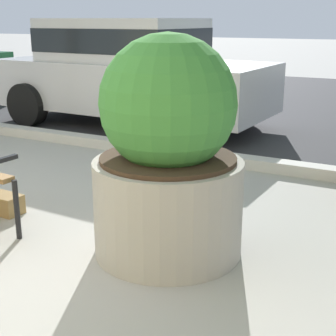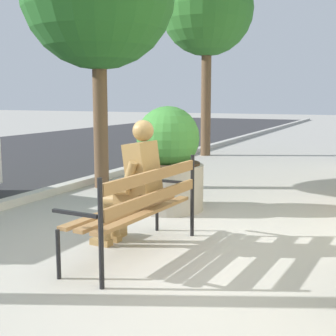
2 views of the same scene
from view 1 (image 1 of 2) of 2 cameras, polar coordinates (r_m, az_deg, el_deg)
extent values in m
cube|color=#2D2D30|center=(10.32, 8.14, 7.85)|extent=(60.00, 9.00, 0.01)
cube|color=#B2AFA8|center=(6.26, -6.54, 2.77)|extent=(60.00, 0.20, 0.12)
cylinder|color=black|center=(3.79, -16.86, -4.59)|extent=(0.04, 0.04, 0.45)
cube|color=olive|center=(4.36, -18.05, -3.92)|extent=(0.29, 0.20, 0.16)
cylinder|color=gray|center=(3.40, 0.00, -4.43)|extent=(1.01, 1.01, 0.65)
cylinder|color=#38281C|center=(3.30, 0.00, 1.10)|extent=(0.91, 0.91, 0.03)
sphere|color=#387A33|center=(3.22, 0.00, 7.36)|extent=(0.89, 0.89, 0.89)
cube|color=#B7B7BC|center=(7.58, -4.04, 9.47)|extent=(4.16, 1.85, 0.70)
cube|color=#B7B7BC|center=(7.61, -5.11, 14.39)|extent=(2.19, 1.64, 0.60)
cube|color=black|center=(7.61, -5.11, 14.39)|extent=(2.20, 1.66, 0.33)
cylinder|color=black|center=(7.74, 7.88, 7.33)|extent=(0.65, 0.24, 0.64)
cylinder|color=black|center=(6.22, 1.84, 5.23)|extent=(0.65, 0.24, 0.64)
cylinder|color=black|center=(9.07, -8.02, 8.68)|extent=(0.65, 0.24, 0.64)
cylinder|color=black|center=(7.82, -15.73, 6.97)|extent=(0.65, 0.24, 0.64)
camera|label=2|loc=(7.59, -63.10, 8.15)|focal=51.10mm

